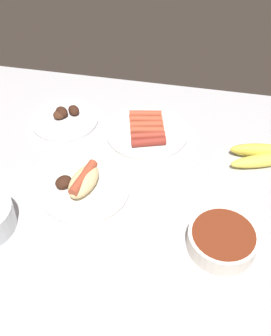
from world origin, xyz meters
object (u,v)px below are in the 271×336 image
object	(u,v)px
bowl_chili	(222,239)
plate_sausages	(147,130)
plate_hotdog_assembled	(83,185)
banana_bunch	(262,155)
plate_grilled_meat	(65,118)

from	to	relation	value
bowl_chili	plate_sausages	size ratio (longest dim) A/B	0.65
plate_hotdog_assembled	banana_bunch	world-z (taller)	plate_hotdog_assembled
banana_bunch	bowl_chili	xyz separation A→B (cm)	(-9.12, -29.50, 0.80)
banana_bunch	bowl_chili	distance (cm)	30.89
plate_grilled_meat	banana_bunch	bearing A→B (deg)	-6.13
banana_bunch	bowl_chili	size ratio (longest dim) A/B	1.20
bowl_chili	plate_sausages	bearing A→B (deg)	123.34
banana_bunch	plate_grilled_meat	bearing A→B (deg)	173.87
bowl_chili	banana_bunch	bearing A→B (deg)	72.82
plate_hotdog_assembled	plate_sausages	bearing A→B (deg)	64.20
plate_hotdog_assembled	plate_grilled_meat	xyz separation A→B (cm)	(-13.13, 25.32, -0.84)
plate_grilled_meat	plate_sausages	xyz separation A→B (cm)	(24.87, -1.03, 0.13)
plate_grilled_meat	plate_sausages	size ratio (longest dim) A/B	0.84
banana_bunch	plate_sausages	size ratio (longest dim) A/B	0.78
plate_grilled_meat	plate_sausages	world-z (taller)	plate_grilled_meat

